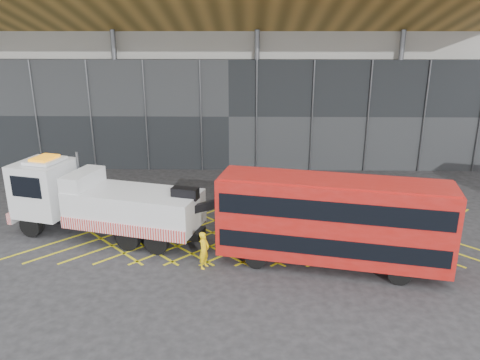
{
  "coord_description": "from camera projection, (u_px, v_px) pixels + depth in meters",
  "views": [
    {
      "loc": [
        3.44,
        -22.17,
        10.16
      ],
      "look_at": [
        3.0,
        1.5,
        2.4
      ],
      "focal_mm": 35.0,
      "sensor_mm": 36.0,
      "label": 1
    }
  ],
  "objects": [
    {
      "name": "worker",
      "position": [
        204.0,
        250.0,
        20.5
      ],
      "size": [
        0.61,
        0.73,
        1.7
      ],
      "primitive_type": "imported",
      "rotation": [
        0.0,
        0.0,
        1.19
      ],
      "color": "yellow",
      "rests_on": "ground_plane"
    },
    {
      "name": "construction_building",
      "position": [
        231.0,
        42.0,
        38.93
      ],
      "size": [
        55.0,
        23.97,
        18.0
      ],
      "color": "#989893",
      "rests_on": "ground_plane"
    },
    {
      "name": "bus_towed",
      "position": [
        332.0,
        219.0,
        20.27
      ],
      "size": [
        10.2,
        4.34,
        4.05
      ],
      "rotation": [
        0.0,
        0.0,
        -0.21
      ],
      "color": "#AD140F",
      "rests_on": "ground_plane"
    },
    {
      "name": "ground_plane",
      "position": [
        182.0,
        232.0,
        24.29
      ],
      "size": [
        120.0,
        120.0,
        0.0
      ],
      "primitive_type": "plane",
      "color": "#242426"
    },
    {
      "name": "recovery_truck",
      "position": [
        99.0,
        201.0,
        23.42
      ],
      "size": [
        11.47,
        5.19,
        4.01
      ],
      "rotation": [
        0.0,
        0.0,
        -0.26
      ],
      "color": "black",
      "rests_on": "ground_plane"
    },
    {
      "name": "road_markings",
      "position": [
        259.0,
        233.0,
        24.21
      ],
      "size": [
        24.76,
        7.16,
        0.01
      ],
      "color": "yellow",
      "rests_on": "ground_plane"
    }
  ]
}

